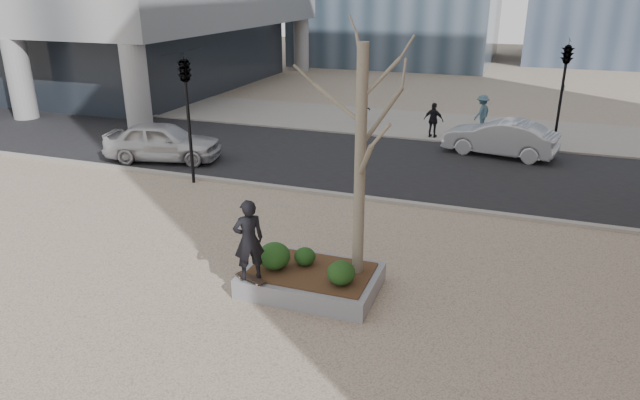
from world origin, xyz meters
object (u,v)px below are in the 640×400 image
(skateboard, at_px, (251,279))
(police_car, at_px, (163,141))
(planter, at_px, (311,280))
(skateboarder, at_px, (249,240))

(skateboard, bearing_deg, police_car, 151.52)
(planter, bearing_deg, skateboarder, -142.76)
(planter, height_order, skateboard, skateboard)
(skateboarder, relative_size, police_car, 0.41)
(planter, xyz_separation_m, skateboard, (-1.10, -0.84, 0.26))
(planter, height_order, skateboarder, skateboarder)
(skateboard, relative_size, skateboarder, 0.43)
(planter, relative_size, skateboard, 3.85)
(planter, relative_size, police_car, 0.67)
(skateboard, distance_m, police_car, 11.48)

